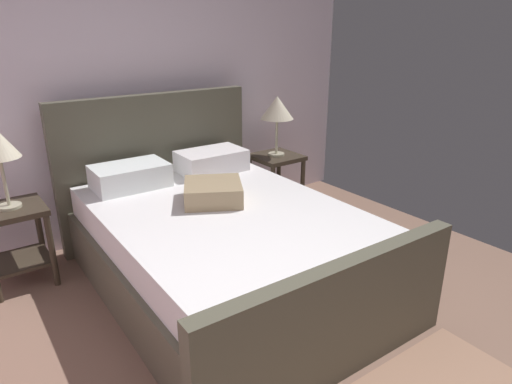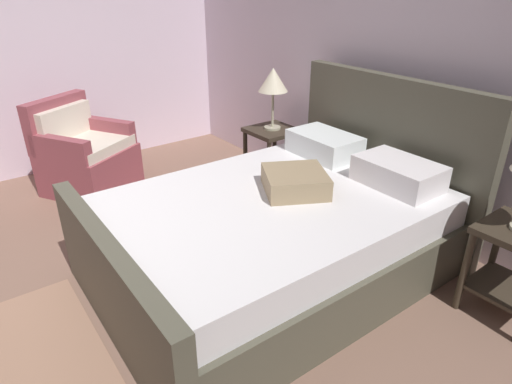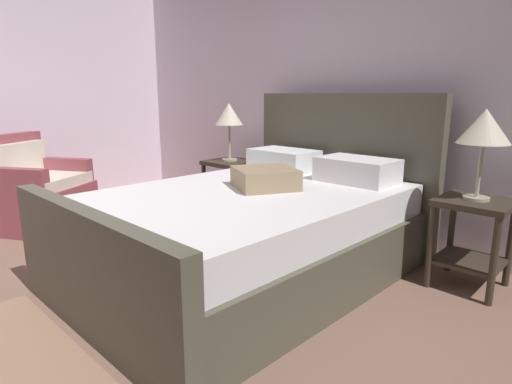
% 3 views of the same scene
% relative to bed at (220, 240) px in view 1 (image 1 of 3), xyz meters
% --- Properties ---
extents(wall_back, '(5.31, 0.12, 2.80)m').
position_rel_bed_xyz_m(wall_back, '(-0.37, 1.31, 1.05)').
color(wall_back, silver).
rests_on(wall_back, ground).
extents(bed, '(1.77, 2.38, 1.27)m').
position_rel_bed_xyz_m(bed, '(0.00, 0.00, 0.00)').
color(bed, '#525040').
rests_on(bed, ground).
extents(nightstand_right, '(0.44, 0.44, 0.60)m').
position_rel_bed_xyz_m(nightstand_right, '(1.18, 0.83, 0.05)').
color(nightstand_right, '#392F23').
rests_on(nightstand_right, ground).
extents(table_lamp_right, '(0.32, 0.32, 0.58)m').
position_rel_bed_xyz_m(table_lamp_right, '(1.18, 0.83, 0.71)').
color(table_lamp_right, '#B7B293').
rests_on(table_lamp_right, nightstand_right).
extents(nightstand_left, '(0.44, 0.44, 0.60)m').
position_rel_bed_xyz_m(nightstand_left, '(-1.18, 0.88, 0.05)').
color(nightstand_left, '#392F23').
rests_on(nightstand_left, ground).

